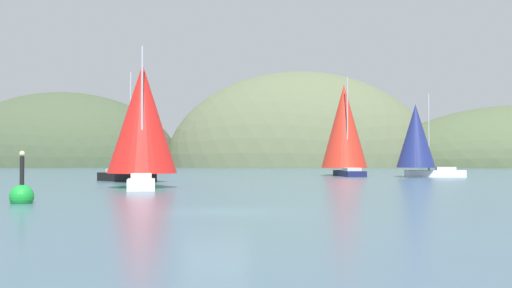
{
  "coord_description": "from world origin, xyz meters",
  "views": [
    {
      "loc": [
        2.87,
        -24.42,
        2.02
      ],
      "look_at": [
        0.0,
        28.59,
        3.27
      ],
      "focal_mm": 44.92,
      "sensor_mm": 36.0,
      "label": 1
    }
  ],
  "objects_px": {
    "sailboat_green_sail": "(139,129)",
    "sailboat_scarlet_sail": "(344,128)",
    "channel_buoy": "(22,195)",
    "sailboat_red_spinnaker": "(142,121)",
    "sailboat_navy_sail": "(417,138)"
  },
  "relations": [
    {
      "from": "sailboat_green_sail",
      "to": "sailboat_scarlet_sail",
      "type": "relative_size",
      "value": 0.84
    },
    {
      "from": "channel_buoy",
      "to": "sailboat_red_spinnaker",
      "type": "bearing_deg",
      "value": 83.68
    },
    {
      "from": "sailboat_green_sail",
      "to": "sailboat_red_spinnaker",
      "type": "relative_size",
      "value": 1.01
    },
    {
      "from": "sailboat_navy_sail",
      "to": "channel_buoy",
      "type": "relative_size",
      "value": 3.53
    },
    {
      "from": "sailboat_red_spinnaker",
      "to": "channel_buoy",
      "type": "height_order",
      "value": "sailboat_red_spinnaker"
    },
    {
      "from": "sailboat_red_spinnaker",
      "to": "channel_buoy",
      "type": "relative_size",
      "value": 3.72
    },
    {
      "from": "sailboat_red_spinnaker",
      "to": "channel_buoy",
      "type": "xyz_separation_m",
      "value": [
        -1.78,
        -16.07,
        -4.31
      ]
    },
    {
      "from": "sailboat_green_sail",
      "to": "channel_buoy",
      "type": "distance_m",
      "value": 27.71
    },
    {
      "from": "sailboat_green_sail",
      "to": "sailboat_red_spinnaker",
      "type": "xyz_separation_m",
      "value": [
        2.96,
        -11.28,
        0.03
      ]
    },
    {
      "from": "sailboat_navy_sail",
      "to": "channel_buoy",
      "type": "height_order",
      "value": "sailboat_navy_sail"
    },
    {
      "from": "sailboat_red_spinnaker",
      "to": "sailboat_navy_sail",
      "type": "relative_size",
      "value": 1.05
    },
    {
      "from": "sailboat_scarlet_sail",
      "to": "sailboat_navy_sail",
      "type": "bearing_deg",
      "value": -39.13
    },
    {
      "from": "sailboat_red_spinnaker",
      "to": "sailboat_scarlet_sail",
      "type": "distance_m",
      "value": 37.74
    },
    {
      "from": "sailboat_green_sail",
      "to": "channel_buoy",
      "type": "bearing_deg",
      "value": -87.54
    },
    {
      "from": "sailboat_red_spinnaker",
      "to": "sailboat_scarlet_sail",
      "type": "relative_size",
      "value": 0.83
    }
  ]
}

